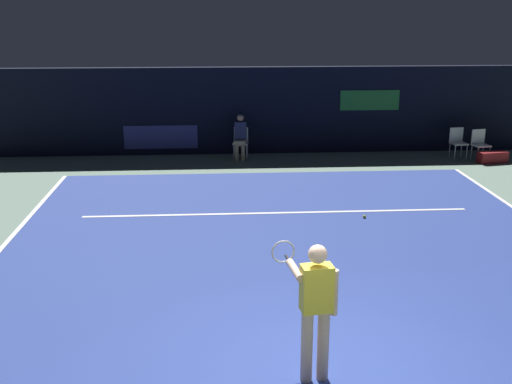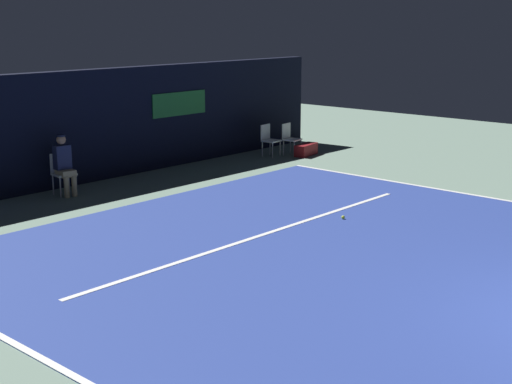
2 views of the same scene
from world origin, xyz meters
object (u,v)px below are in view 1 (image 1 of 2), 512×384
at_px(courtside_chair_near, 480,143).
at_px(courtside_chair_far, 458,141).
at_px(tennis_player, 315,304).
at_px(tennis_ball, 364,216).
at_px(equipment_bag, 492,157).
at_px(line_judge_on_chair, 240,136).

height_order(courtside_chair_near, courtside_chair_far, same).
xyz_separation_m(tennis_player, tennis_ball, (1.99, 5.83, -0.94)).
xyz_separation_m(tennis_ball, equipment_bag, (4.82, 4.67, 0.11)).
distance_m(tennis_player, line_judge_on_chair, 11.48).
distance_m(tennis_player, equipment_bag, 12.53).
relative_size(tennis_player, courtside_chair_far, 1.97).
bearing_deg(equipment_bag, courtside_chair_near, 111.11).
height_order(tennis_player, courtside_chair_far, tennis_player).
xyz_separation_m(courtside_chair_near, tennis_ball, (-4.58, -5.06, -0.46)).
bearing_deg(equipment_bag, tennis_ball, -146.33).
xyz_separation_m(tennis_player, equipment_bag, (6.81, 10.49, -0.83)).
bearing_deg(courtside_chair_far, tennis_ball, -126.96).
distance_m(courtside_chair_near, courtside_chair_far, 0.62).
height_order(line_judge_on_chair, equipment_bag, line_judge_on_chair).
distance_m(courtside_chair_far, equipment_bag, 1.10).
xyz_separation_m(courtside_chair_near, courtside_chair_far, (-0.55, 0.30, 0.00)).
height_order(tennis_ball, equipment_bag, equipment_bag).
bearing_deg(line_judge_on_chair, tennis_player, -88.01).
bearing_deg(line_judge_on_chair, tennis_ball, -67.07).
height_order(tennis_player, equipment_bag, tennis_player).
distance_m(tennis_player, courtside_chair_near, 12.72).
height_order(courtside_chair_far, tennis_ball, courtside_chair_far).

